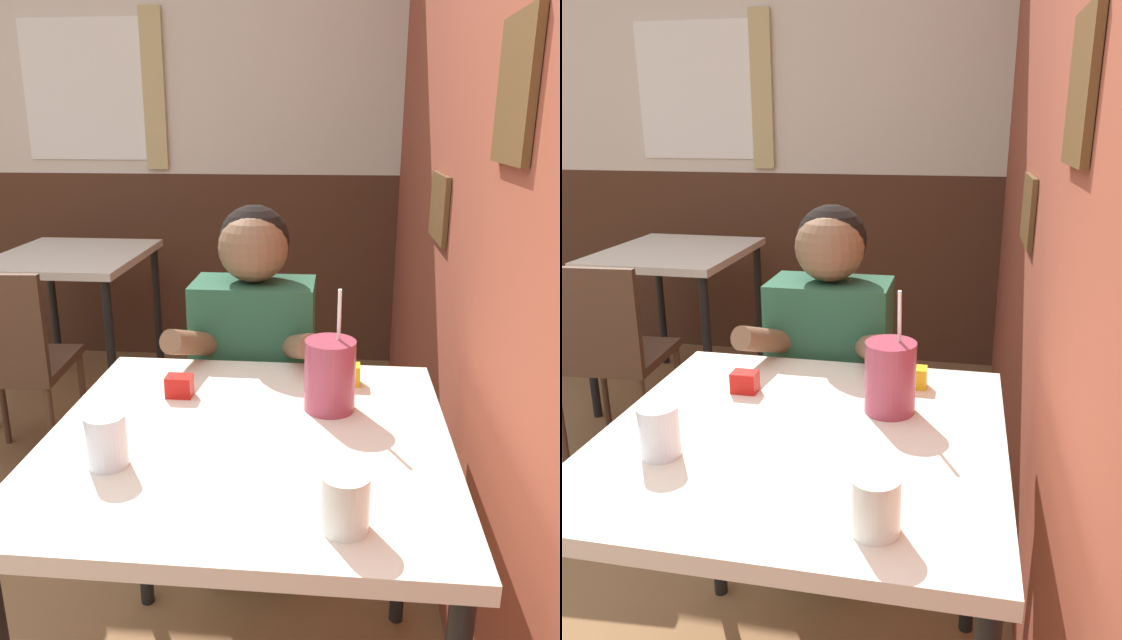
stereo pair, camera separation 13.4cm
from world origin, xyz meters
The scene contains 11 objects.
brick_wall_right centered at (1.23, 1.39, 1.35)m, with size 0.08×4.79×2.70m.
back_wall centered at (-0.01, 2.82, 1.36)m, with size 5.41×0.09×2.70m.
main_table centered at (0.70, 0.35, 0.69)m, with size 0.82×0.80×0.77m.
background_table centered at (-0.42, 2.09, 0.68)m, with size 0.68×0.81×0.77m.
chair_near_window centered at (-0.39, 1.36, 0.51)m, with size 0.43×0.43×0.87m.
person_seated centered at (0.64, 0.88, 0.61)m, with size 0.42×0.40×1.17m.
cocktail_pitcher centered at (0.86, 0.48, 0.86)m, with size 0.11×0.11×0.28m.
glass_near_pitcher centered at (0.46, 0.20, 0.83)m, with size 0.08×0.08×0.10m.
glass_center centered at (0.89, 0.05, 0.82)m, with size 0.08×0.08×0.10m.
condiment_ketchup centered at (0.52, 0.52, 0.80)m, with size 0.06×0.04×0.05m.
condiment_mustard centered at (0.90, 0.62, 0.80)m, with size 0.06×0.04×0.05m.
Camera 1 is at (0.87, -0.79, 1.38)m, focal length 35.00 mm.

